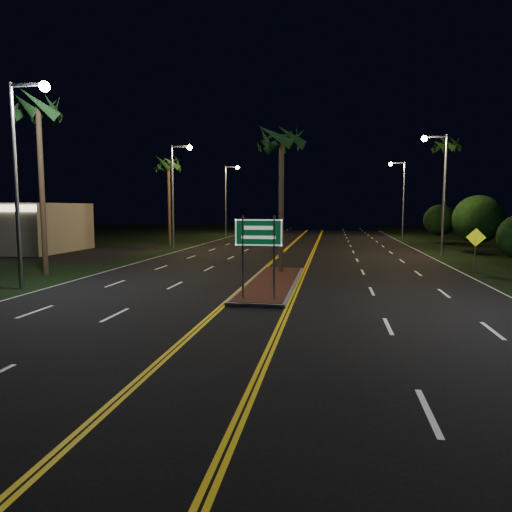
% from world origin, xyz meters
% --- Properties ---
extents(ground, '(120.00, 120.00, 0.00)m').
position_xyz_m(ground, '(0.00, 0.00, 0.00)').
color(ground, black).
rests_on(ground, ground).
extents(median_island, '(2.25, 10.25, 0.17)m').
position_xyz_m(median_island, '(0.00, 7.00, 0.08)').
color(median_island, gray).
rests_on(median_island, ground).
extents(highway_sign, '(1.80, 0.08, 3.20)m').
position_xyz_m(highway_sign, '(0.00, 2.80, 2.40)').
color(highway_sign, gray).
rests_on(highway_sign, ground).
extents(streetlight_left_near, '(1.91, 0.44, 9.00)m').
position_xyz_m(streetlight_left_near, '(-10.61, 4.00, 5.66)').
color(streetlight_left_near, gray).
rests_on(streetlight_left_near, ground).
extents(streetlight_left_mid, '(1.91, 0.44, 9.00)m').
position_xyz_m(streetlight_left_mid, '(-10.61, 24.00, 5.66)').
color(streetlight_left_mid, gray).
rests_on(streetlight_left_mid, ground).
extents(streetlight_left_far, '(1.91, 0.44, 9.00)m').
position_xyz_m(streetlight_left_far, '(-10.61, 44.00, 5.66)').
color(streetlight_left_far, gray).
rests_on(streetlight_left_far, ground).
extents(streetlight_right_mid, '(1.91, 0.44, 9.00)m').
position_xyz_m(streetlight_right_mid, '(10.61, 22.00, 5.66)').
color(streetlight_right_mid, gray).
rests_on(streetlight_right_mid, ground).
extents(streetlight_right_far, '(1.91, 0.44, 9.00)m').
position_xyz_m(streetlight_right_far, '(10.61, 42.00, 5.66)').
color(streetlight_right_far, gray).
rests_on(streetlight_right_far, ground).
extents(palm_median, '(2.40, 2.40, 8.30)m').
position_xyz_m(palm_median, '(0.00, 10.50, 7.28)').
color(palm_median, '#382819').
rests_on(palm_median, ground).
extents(palm_left_near, '(2.40, 2.40, 9.80)m').
position_xyz_m(palm_left_near, '(-12.50, 8.00, 8.68)').
color(palm_left_near, '#382819').
rests_on(palm_left_near, ground).
extents(palm_left_far, '(2.40, 2.40, 8.80)m').
position_xyz_m(palm_left_far, '(-12.80, 28.00, 7.75)').
color(palm_left_far, '#382819').
rests_on(palm_left_far, ground).
extents(palm_right_far, '(2.40, 2.40, 10.30)m').
position_xyz_m(palm_right_far, '(12.80, 30.00, 9.14)').
color(palm_right_far, '#382819').
rests_on(palm_right_far, ground).
extents(shrub_mid, '(3.78, 3.78, 4.62)m').
position_xyz_m(shrub_mid, '(14.00, 24.00, 2.73)').
color(shrub_mid, '#382819').
rests_on(shrub_mid, ground).
extents(shrub_far, '(3.24, 3.24, 3.96)m').
position_xyz_m(shrub_far, '(13.80, 36.00, 2.34)').
color(shrub_far, '#382819').
rests_on(shrub_far, ground).
extents(car_near, '(2.46, 4.77, 1.53)m').
position_xyz_m(car_near, '(-5.06, 30.30, 0.76)').
color(car_near, '#BBBBC2').
rests_on(car_near, ground).
extents(car_far, '(2.35, 4.52, 1.44)m').
position_xyz_m(car_far, '(-5.54, 38.67, 0.72)').
color(car_far, silver).
rests_on(car_far, ground).
extents(warning_sign, '(0.98, 0.41, 2.48)m').
position_xyz_m(warning_sign, '(10.80, 13.29, 1.61)').
color(warning_sign, gray).
rests_on(warning_sign, ground).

